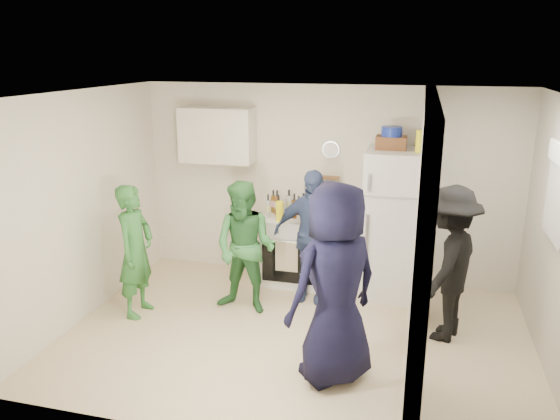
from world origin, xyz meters
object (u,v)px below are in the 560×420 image
(wicker_basket, at_px, (391,143))
(blue_bowl, at_px, (392,131))
(person_nook, at_px, (448,264))
(person_green_left, at_px, (136,251))
(person_navy, at_px, (335,285))
(fridge, at_px, (395,224))
(yellow_cup_stack_top, at_px, (420,141))
(person_denim, at_px, (312,236))
(person_green_center, at_px, (245,248))
(stove, at_px, (293,250))

(wicker_basket, bearing_deg, blue_bowl, 0.00)
(wicker_basket, bearing_deg, person_nook, -55.34)
(wicker_basket, relative_size, person_nook, 0.22)
(wicker_basket, distance_m, person_green_left, 3.16)
(blue_bowl, distance_m, person_navy, 2.32)
(fridge, bearing_deg, blue_bowl, 153.43)
(yellow_cup_stack_top, relative_size, person_denim, 0.16)
(blue_bowl, xyz_separation_m, person_green_left, (-2.65, -1.32, -1.24))
(yellow_cup_stack_top, height_order, person_nook, yellow_cup_stack_top)
(wicker_basket, bearing_deg, person_green_center, -147.88)
(blue_bowl, distance_m, person_green_left, 3.21)
(fridge, bearing_deg, stove, 178.63)
(fridge, xyz_separation_m, yellow_cup_stack_top, (0.22, -0.10, 1.02))
(wicker_basket, relative_size, yellow_cup_stack_top, 1.40)
(person_navy, bearing_deg, person_denim, -116.66)
(blue_bowl, bearing_deg, yellow_cup_stack_top, -25.11)
(yellow_cup_stack_top, distance_m, person_nook, 1.44)
(stove, bearing_deg, yellow_cup_stack_top, -5.03)
(person_navy, bearing_deg, yellow_cup_stack_top, -153.27)
(yellow_cup_stack_top, relative_size, person_green_left, 0.17)
(person_denim, bearing_deg, person_nook, -16.28)
(fridge, distance_m, person_denim, 1.02)
(person_green_left, bearing_deg, stove, -47.36)
(yellow_cup_stack_top, bearing_deg, person_navy, -108.32)
(stove, xyz_separation_m, person_denim, (0.32, -0.42, 0.35))
(blue_bowl, bearing_deg, person_nook, -55.34)
(stove, bearing_deg, person_green_center, -110.21)
(person_denim, distance_m, person_nook, 1.62)
(stove, height_order, person_navy, person_navy)
(yellow_cup_stack_top, bearing_deg, fridge, 155.56)
(person_green_left, xyz_separation_m, person_navy, (2.35, -0.72, 0.17))
(person_green_left, relative_size, person_nook, 0.93)
(person_green_center, relative_size, person_nook, 0.94)
(stove, xyz_separation_m, blue_bowl, (1.16, 0.02, 1.55))
(wicker_basket, height_order, person_green_left, wicker_basket)
(person_denim, bearing_deg, stove, 131.20)
(stove, height_order, person_nook, person_nook)
(person_green_left, distance_m, person_green_center, 1.22)
(wicker_basket, xyz_separation_m, person_nook, (0.69, -1.00, -1.05))
(person_green_center, height_order, person_nook, person_nook)
(stove, relative_size, person_navy, 0.48)
(blue_bowl, xyz_separation_m, person_nook, (0.69, -1.00, -1.18))
(blue_bowl, height_order, person_green_center, blue_bowl)
(person_denim, height_order, person_navy, person_navy)
(fridge, bearing_deg, person_denim, -157.34)
(yellow_cup_stack_top, height_order, person_navy, yellow_cup_stack_top)
(blue_bowl, height_order, person_denim, blue_bowl)
(person_green_center, bearing_deg, yellow_cup_stack_top, 30.58)
(wicker_basket, distance_m, person_navy, 2.27)
(stove, distance_m, yellow_cup_stack_top, 2.09)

